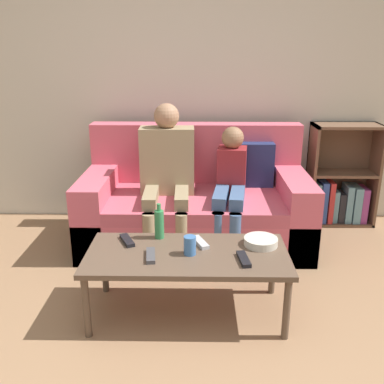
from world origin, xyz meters
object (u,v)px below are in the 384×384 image
(tv_remote_2, at_px, (244,259))
(bottle, at_px, (159,224))
(coffee_table, at_px, (187,258))
(tv_remote_3, at_px, (127,240))
(person_child, at_px, (230,183))
(tv_remote_1, at_px, (200,242))
(tv_remote_0, at_px, (151,256))
(couch, at_px, (196,206))
(person_adult, at_px, (167,167))
(snack_bowl, at_px, (261,242))
(cup_near, at_px, (190,245))
(bookshelf, at_px, (339,187))

(tv_remote_2, distance_m, bottle, 0.57)
(coffee_table, relative_size, tv_remote_3, 6.60)
(person_child, bearing_deg, coffee_table, -100.95)
(tv_remote_2, bearing_deg, tv_remote_1, 130.88)
(person_child, distance_m, tv_remote_0, 1.09)
(tv_remote_1, bearing_deg, couch, 69.17)
(person_adult, xyz_separation_m, person_child, (0.48, -0.05, -0.11))
(couch, distance_m, person_child, 0.38)
(person_child, bearing_deg, bottle, -116.60)
(tv_remote_2, distance_m, snack_bowl, 0.24)
(couch, height_order, cup_near, couch)
(bookshelf, relative_size, coffee_table, 0.77)
(couch, bearing_deg, tv_remote_1, -88.20)
(couch, relative_size, tv_remote_0, 10.05)
(person_adult, distance_m, person_child, 0.50)
(couch, height_order, tv_remote_2, couch)
(bookshelf, height_order, coffee_table, bookshelf)
(cup_near, height_order, tv_remote_3, cup_near)
(snack_bowl, bearing_deg, couch, 112.32)
(bottle, bearing_deg, tv_remote_3, -161.00)
(couch, bearing_deg, tv_remote_0, -102.50)
(cup_near, bearing_deg, couch, 88.43)
(person_child, xyz_separation_m, tv_remote_0, (-0.50, -0.96, -0.12))
(person_child, height_order, tv_remote_2, person_child)
(snack_bowl, bearing_deg, person_child, 99.15)
(tv_remote_2, bearing_deg, person_child, 82.99)
(person_adult, bearing_deg, tv_remote_2, -66.46)
(bookshelf, bearing_deg, bottle, -139.94)
(coffee_table, xyz_separation_m, snack_bowl, (0.43, 0.11, 0.06))
(tv_remote_1, relative_size, bottle, 0.79)
(cup_near, distance_m, tv_remote_3, 0.41)
(couch, relative_size, bookshelf, 1.97)
(couch, relative_size, tv_remote_3, 10.06)
(couch, xyz_separation_m, person_adult, (-0.23, -0.09, 0.34))
(couch, xyz_separation_m, tv_remote_1, (0.03, -0.93, 0.11))
(tv_remote_3, xyz_separation_m, snack_bowl, (0.79, -0.03, 0.01))
(tv_remote_3, bearing_deg, snack_bowl, -27.26)
(tv_remote_1, relative_size, snack_bowl, 0.88)
(cup_near, bearing_deg, tv_remote_3, 158.08)
(couch, distance_m, bookshelf, 1.33)
(cup_near, bearing_deg, snack_bowl, 16.74)
(bookshelf, bearing_deg, snack_bowl, -123.26)
(couch, distance_m, tv_remote_3, 1.01)
(coffee_table, height_order, tv_remote_3, tv_remote_3)
(tv_remote_0, xyz_separation_m, tv_remote_2, (0.51, -0.03, 0.00))
(tv_remote_1, distance_m, tv_remote_3, 0.44)
(coffee_table, bearing_deg, tv_remote_1, 57.11)
(tv_remote_0, relative_size, tv_remote_2, 1.00)
(tv_remote_1, bearing_deg, person_child, 51.19)
(bookshelf, xyz_separation_m, bottle, (-1.49, -1.25, 0.16))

